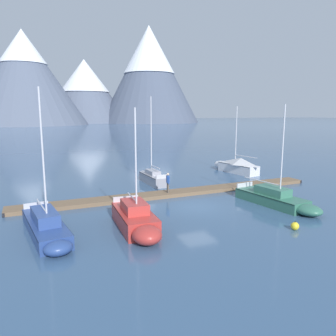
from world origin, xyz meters
The scene contains 12 objects.
ground_plane centered at (0.00, 0.00, 0.00)m, with size 700.00×700.00×0.00m, color #38567A.
mountain_central_massif centered at (-16.81, 184.18, 27.07)m, with size 68.52×68.52×52.55m.
mountain_shoulder_ridge centered at (20.56, 216.43, 22.96)m, with size 62.62×62.62×43.20m.
mountain_east_summit centered at (62.44, 199.59, 34.56)m, with size 68.63×68.63×65.33m.
dock centered at (0.00, 4.00, 0.14)m, with size 26.74×2.82×0.30m.
sailboat_nearest_berth centered at (-10.58, -1.93, 0.56)m, with size 2.69×7.28×8.29m.
sailboat_second_berth centered at (-5.56, -2.99, 0.66)m, with size 2.04×6.08×7.24m.
sailboat_mid_dock_port centered at (-0.47, 9.31, 0.59)m, with size 1.59×5.60×8.48m.
sailboat_mid_dock_starboard centered at (5.69, -1.90, 0.53)m, with size 2.87×7.39×7.55m.
sailboat_far_berth centered at (10.52, 10.97, 0.85)m, with size 2.72×6.82×7.64m.
person_on_dock centered at (-0.88, 3.79, 1.26)m, with size 0.28×0.58×1.69m.
mooring_buoy_channel_marker centered at (3.29, -6.40, 0.24)m, with size 0.48×0.48×0.56m.
Camera 1 is at (-10.59, -20.84, 6.96)m, focal length 34.63 mm.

